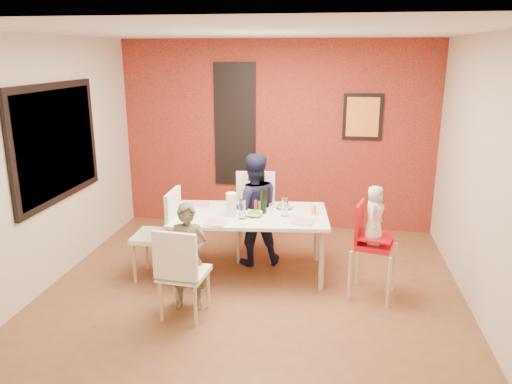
# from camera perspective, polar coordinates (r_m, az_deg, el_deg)

# --- Properties ---
(ground) EXTENTS (4.50, 4.50, 0.00)m
(ground) POSITION_cam_1_polar(r_m,az_deg,el_deg) (5.52, -0.48, -11.40)
(ground) COLOR brown
(ground) RESTS_ON ground
(ceiling) EXTENTS (4.50, 4.50, 0.02)m
(ceiling) POSITION_cam_1_polar(r_m,az_deg,el_deg) (4.91, -0.56, 17.86)
(ceiling) COLOR white
(ceiling) RESTS_ON wall_back
(wall_back) EXTENTS (4.50, 0.02, 2.70)m
(wall_back) POSITION_cam_1_polar(r_m,az_deg,el_deg) (7.24, 2.36, 6.44)
(wall_back) COLOR beige
(wall_back) RESTS_ON ground
(wall_front) EXTENTS (4.50, 0.02, 2.70)m
(wall_front) POSITION_cam_1_polar(r_m,az_deg,el_deg) (2.96, -7.59, -7.69)
(wall_front) COLOR beige
(wall_front) RESTS_ON ground
(wall_left) EXTENTS (0.02, 4.50, 2.70)m
(wall_left) POSITION_cam_1_polar(r_m,az_deg,el_deg) (5.84, -22.90, 2.95)
(wall_left) COLOR beige
(wall_left) RESTS_ON ground
(wall_right) EXTENTS (0.02, 4.50, 2.70)m
(wall_right) POSITION_cam_1_polar(r_m,az_deg,el_deg) (5.20, 24.80, 1.28)
(wall_right) COLOR beige
(wall_right) RESTS_ON ground
(brick_accent_wall) EXTENTS (4.50, 0.02, 2.70)m
(brick_accent_wall) POSITION_cam_1_polar(r_m,az_deg,el_deg) (7.22, 2.34, 6.42)
(brick_accent_wall) COLOR maroon
(brick_accent_wall) RESTS_ON ground
(picture_window_frame) EXTENTS (0.05, 1.70, 1.30)m
(picture_window_frame) POSITION_cam_1_polar(r_m,az_deg,el_deg) (5.96, -21.87, 5.26)
(picture_window_frame) COLOR black
(picture_window_frame) RESTS_ON wall_left
(picture_window_pane) EXTENTS (0.02, 1.55, 1.15)m
(picture_window_pane) POSITION_cam_1_polar(r_m,az_deg,el_deg) (5.95, -21.75, 5.26)
(picture_window_pane) COLOR black
(picture_window_pane) RESTS_ON wall_left
(glassblock_strip) EXTENTS (0.55, 0.03, 1.70)m
(glassblock_strip) POSITION_cam_1_polar(r_m,az_deg,el_deg) (7.27, -2.41, 7.68)
(glassblock_strip) COLOR silver
(glassblock_strip) RESTS_ON wall_back
(glassblock_surround) EXTENTS (0.60, 0.03, 1.76)m
(glassblock_surround) POSITION_cam_1_polar(r_m,az_deg,el_deg) (7.26, -2.41, 7.67)
(glassblock_surround) COLOR black
(glassblock_surround) RESTS_ON wall_back
(art_print_frame) EXTENTS (0.54, 0.03, 0.64)m
(art_print_frame) POSITION_cam_1_polar(r_m,az_deg,el_deg) (7.12, 12.09, 8.40)
(art_print_frame) COLOR black
(art_print_frame) RESTS_ON wall_back
(art_print_canvas) EXTENTS (0.44, 0.01, 0.54)m
(art_print_canvas) POSITION_cam_1_polar(r_m,az_deg,el_deg) (7.11, 12.10, 8.38)
(art_print_canvas) COLOR #F99D37
(art_print_canvas) RESTS_ON wall_back
(dining_table) EXTENTS (1.85, 1.15, 0.73)m
(dining_table) POSITION_cam_1_polar(r_m,az_deg,el_deg) (5.73, -0.73, -3.09)
(dining_table) COLOR white
(dining_table) RESTS_ON ground
(chair_near) EXTENTS (0.47, 0.47, 0.94)m
(chair_near) POSITION_cam_1_polar(r_m,az_deg,el_deg) (4.85, -8.64, -8.72)
(chair_near) COLOR white
(chair_near) RESTS_ON ground
(chair_far) EXTENTS (0.55, 0.55, 1.06)m
(chair_far) POSITION_cam_1_polar(r_m,az_deg,el_deg) (6.29, -0.07, -2.07)
(chair_far) COLOR silver
(chair_far) RESTS_ON ground
(chair_left) EXTENTS (0.49, 0.49, 1.04)m
(chair_left) POSITION_cam_1_polar(r_m,az_deg,el_deg) (5.75, -10.55, -4.22)
(chair_left) COLOR silver
(chair_left) RESTS_ON ground
(high_chair) EXTENTS (0.51, 0.51, 1.02)m
(high_chair) POSITION_cam_1_polar(r_m,az_deg,el_deg) (5.36, 12.88, -5.49)
(high_chair) COLOR red
(high_chair) RESTS_ON ground
(child_near) EXTENTS (0.42, 0.30, 1.10)m
(child_near) POSITION_cam_1_polar(r_m,az_deg,el_deg) (5.05, -7.75, -7.33)
(child_near) COLOR #514F3A
(child_near) RESTS_ON ground
(child_far) EXTENTS (0.79, 0.70, 1.37)m
(child_far) POSITION_cam_1_polar(r_m,az_deg,el_deg) (6.02, -0.33, -1.98)
(child_far) COLOR black
(child_far) RESTS_ON ground
(toddler) EXTENTS (0.28, 0.35, 0.62)m
(toddler) POSITION_cam_1_polar(r_m,az_deg,el_deg) (5.26, 13.37, -2.54)
(toddler) COLOR silver
(toddler) RESTS_ON high_chair
(plate_near_left) EXTENTS (0.23, 0.23, 0.01)m
(plate_near_left) POSITION_cam_1_polar(r_m,az_deg,el_deg) (5.39, -4.63, -3.57)
(plate_near_left) COLOR silver
(plate_near_left) RESTS_ON dining_table
(plate_far_mid) EXTENTS (0.26, 0.26, 0.01)m
(plate_far_mid) POSITION_cam_1_polar(r_m,az_deg,el_deg) (5.98, 0.60, -1.55)
(plate_far_mid) COLOR white
(plate_far_mid) RESTS_ON dining_table
(plate_near_right) EXTENTS (0.26, 0.26, 0.01)m
(plate_near_right) POSITION_cam_1_polar(r_m,az_deg,el_deg) (5.43, 5.44, -3.42)
(plate_near_right) COLOR silver
(plate_near_right) RESTS_ON dining_table
(plate_far_left) EXTENTS (0.26, 0.26, 0.01)m
(plate_far_left) POSITION_cam_1_polar(r_m,az_deg,el_deg) (6.07, -6.44, -1.40)
(plate_far_left) COLOR silver
(plate_far_left) RESTS_ON dining_table
(salad_bowl_a) EXTENTS (0.20, 0.20, 0.05)m
(salad_bowl_a) POSITION_cam_1_polar(r_m,az_deg,el_deg) (5.61, -0.23, -2.55)
(salad_bowl_a) COLOR white
(salad_bowl_a) RESTS_ON dining_table
(salad_bowl_b) EXTENTS (0.26, 0.26, 0.05)m
(salad_bowl_b) POSITION_cam_1_polar(r_m,az_deg,el_deg) (5.89, 3.19, -1.65)
(salad_bowl_b) COLOR white
(salad_bowl_b) RESTS_ON dining_table
(wine_bottle) EXTENTS (0.07, 0.07, 0.28)m
(wine_bottle) POSITION_cam_1_polar(r_m,az_deg,el_deg) (5.68, 0.82, -1.06)
(wine_bottle) COLOR black
(wine_bottle) RESTS_ON dining_table
(wine_glass_a) EXTENTS (0.08, 0.08, 0.22)m
(wine_glass_a) POSITION_cam_1_polar(r_m,az_deg,el_deg) (5.50, -1.60, -1.99)
(wine_glass_a) COLOR silver
(wine_glass_a) RESTS_ON dining_table
(wine_glass_b) EXTENTS (0.07, 0.07, 0.21)m
(wine_glass_b) POSITION_cam_1_polar(r_m,az_deg,el_deg) (5.59, 3.30, -1.73)
(wine_glass_b) COLOR white
(wine_glass_b) RESTS_ON dining_table
(paper_towel_roll) EXTENTS (0.12, 0.12, 0.27)m
(paper_towel_roll) POSITION_cam_1_polar(r_m,az_deg,el_deg) (5.59, -2.84, -1.45)
(paper_towel_roll) COLOR white
(paper_towel_roll) RESTS_ON dining_table
(condiment_red) EXTENTS (0.04, 0.04, 0.15)m
(condiment_red) POSITION_cam_1_polar(r_m,az_deg,el_deg) (5.70, -0.03, -1.69)
(condiment_red) COLOR red
(condiment_red) RESTS_ON dining_table
(condiment_green) EXTENTS (0.04, 0.04, 0.14)m
(condiment_green) POSITION_cam_1_polar(r_m,az_deg,el_deg) (5.69, 0.45, -1.76)
(condiment_green) COLOR #356D24
(condiment_green) RESTS_ON dining_table
(condiment_brown) EXTENTS (0.03, 0.03, 0.13)m
(condiment_brown) POSITION_cam_1_polar(r_m,az_deg,el_deg) (5.72, 0.03, -1.76)
(condiment_brown) COLOR brown
(condiment_brown) RESTS_ON dining_table
(sippy_cup) EXTENTS (0.06, 0.06, 0.10)m
(sippy_cup) POSITION_cam_1_polar(r_m,az_deg,el_deg) (5.71, 6.63, -2.03)
(sippy_cup) COLOR orange
(sippy_cup) RESTS_ON dining_table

